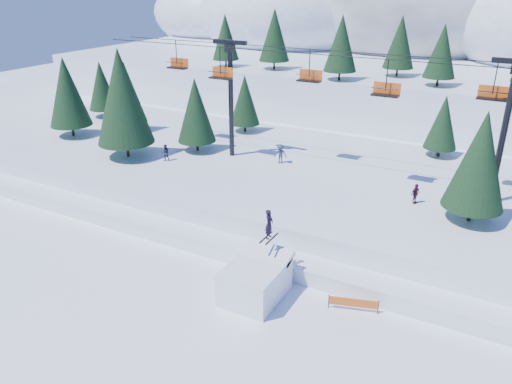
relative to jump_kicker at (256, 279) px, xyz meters
The scene contains 10 objects.
ground 3.45m from the jump_kicker, 123.41° to the right, with size 160.00×160.00×0.00m, color white.
mid_shelf 15.40m from the jump_kicker, 96.66° to the left, with size 70.00×22.00×2.50m, color white.
berm 5.62m from the jump_kicker, 108.64° to the left, with size 70.00×6.00×1.10m, color white.
mountain_ridge 71.50m from the jump_kicker, 95.54° to the left, with size 119.00×60.19×26.46m.
jump_kicker is the anchor object (origin of this frame).
chairlift 17.36m from the jump_kicker, 89.79° to the left, with size 46.00×3.21×10.28m.
conifer_stand 16.28m from the jump_kicker, 91.55° to the left, with size 61.54×17.67×9.74m.
distant_skiers 15.19m from the jump_kicker, 90.84° to the left, with size 31.59×8.33×1.77m.
banner_near 5.81m from the jump_kicker, 13.60° to the left, with size 2.74×0.86×0.90m.
banner_far 8.28m from the jump_kicker, 20.59° to the left, with size 2.71×0.98×0.90m.
Camera 1 is at (13.74, -19.38, 17.69)m, focal length 35.00 mm.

